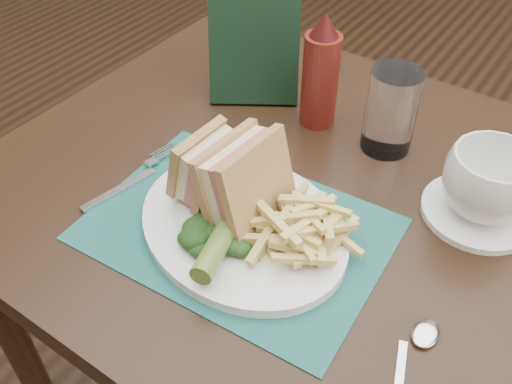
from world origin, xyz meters
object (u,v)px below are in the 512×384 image
at_px(table_main, 293,333).
at_px(check_presenter, 254,30).
at_px(sandwich_half_b, 232,173).
at_px(saucer, 478,212).
at_px(placemat, 237,229).
at_px(sandwich_half_a, 197,160).
at_px(plate, 243,226).
at_px(drinking_glass, 391,111).
at_px(ketchup_bottle, 321,70).
at_px(coffee_cup, 488,183).

xyz_separation_m(table_main, check_presenter, (-0.20, 0.16, 0.49)).
xyz_separation_m(sandwich_half_b, saucer, (0.27, 0.19, -0.07)).
bearing_deg(table_main, placemat, -101.84).
xyz_separation_m(sandwich_half_a, check_presenter, (-0.09, 0.26, 0.05)).
relative_size(plate, drinking_glass, 2.31).
distance_m(table_main, saucer, 0.45).
distance_m(sandwich_half_b, check_presenter, 0.31).
bearing_deg(saucer, check_presenter, 169.52).
bearing_deg(drinking_glass, table_main, -110.92).
xyz_separation_m(plate, ketchup_bottle, (-0.05, 0.27, 0.08)).
bearing_deg(saucer, sandwich_half_a, -150.87).
height_order(plate, coffee_cup, coffee_cup).
height_order(saucer, drinking_glass, drinking_glass).
relative_size(drinking_glass, check_presenter, 0.54).
height_order(sandwich_half_b, ketchup_bottle, ketchup_bottle).
bearing_deg(placemat, sandwich_half_b, 136.22).
height_order(table_main, sandwich_half_b, sandwich_half_b).
relative_size(plate, coffee_cup, 2.57).
bearing_deg(sandwich_half_a, plate, -10.98).
distance_m(table_main, sandwich_half_a, 0.47).
relative_size(saucer, ketchup_bottle, 0.81).
bearing_deg(coffee_cup, sandwich_half_b, -145.17).
xyz_separation_m(table_main, plate, (-0.02, -0.13, 0.38)).
bearing_deg(plate, sandwich_half_b, 163.70).
xyz_separation_m(sandwich_half_a, ketchup_bottle, (0.04, 0.25, 0.03)).
relative_size(sandwich_half_a, ketchup_bottle, 0.51).
xyz_separation_m(table_main, ketchup_bottle, (-0.06, 0.14, 0.47)).
height_order(plate, sandwich_half_a, sandwich_half_a).
bearing_deg(saucer, placemat, -140.36).
distance_m(plate, coffee_cup, 0.32).
xyz_separation_m(table_main, placemat, (-0.03, -0.13, 0.38)).
xyz_separation_m(saucer, ketchup_bottle, (-0.29, 0.07, 0.09)).
bearing_deg(sandwich_half_b, coffee_cup, 38.98).
bearing_deg(table_main, saucer, 19.58).
bearing_deg(coffee_cup, placemat, -140.36).
bearing_deg(table_main, sandwich_half_b, -113.35).
relative_size(table_main, drinking_glass, 6.92).
distance_m(plate, saucer, 0.32).
distance_m(coffee_cup, drinking_glass, 0.18).
distance_m(placemat, drinking_glass, 0.29).
bearing_deg(saucer, table_main, -160.42).
distance_m(ketchup_bottle, check_presenter, 0.13).
bearing_deg(sandwich_half_a, ketchup_bottle, 82.17).
relative_size(placemat, coffee_cup, 3.26).
bearing_deg(coffee_cup, ketchup_bottle, 167.24).
distance_m(sandwich_half_a, sandwich_half_b, 0.06).
bearing_deg(placemat, table_main, 78.16).
xyz_separation_m(saucer, coffee_cup, (-0.00, 0.00, 0.05)).
bearing_deg(table_main, drinking_glass, 69.08).
bearing_deg(check_presenter, drinking_glass, -35.55).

